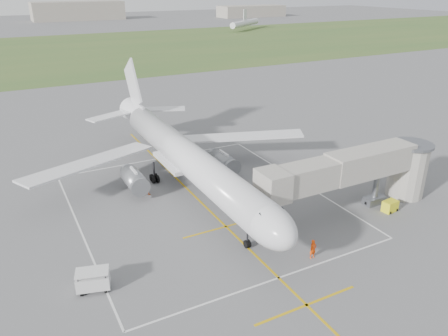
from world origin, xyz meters
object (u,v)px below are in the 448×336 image
airliner (185,156)px  ramp_worker_wing (147,188)px  baggage_cart (93,280)px  ramp_worker_nose (313,249)px  jet_bridge (364,170)px  gpu_unit (390,206)px

airliner → ramp_worker_wing: (-4.94, 0.61, -3.53)m
airliner → baggage_cart: bearing=-135.3°
baggage_cart → ramp_worker_wing: size_ratio=1.78×
ramp_worker_nose → jet_bridge: bearing=25.9°
baggage_cart → ramp_worker_nose: bearing=1.5°
jet_bridge → ramp_worker_nose: jet_bridge is taller
airliner → baggage_cart: size_ratio=15.19×
ramp_worker_nose → airliner: bearing=103.1°
airliner → jet_bridge: size_ratio=2.00×
jet_bridge → airliner: bearing=137.8°
gpu_unit → ramp_worker_wing: (-23.17, 17.07, 0.23)m
gpu_unit → baggage_cart: bearing=170.1°
airliner → ramp_worker_wing: 6.10m
ramp_worker_nose → gpu_unit: bearing=13.2°
baggage_cart → jet_bridge: bearing=16.6°
ramp_worker_wing → jet_bridge: bearing=-166.7°
gpu_unit → baggage_cart: baggage_cart is taller
airliner → baggage_cart: airliner is taller
gpu_unit → ramp_worker_nose: size_ratio=0.95×
airliner → ramp_worker_nose: airliner is taller
airliner → ramp_worker_nose: size_ratio=24.19×
jet_bridge → gpu_unit: size_ratio=12.70×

